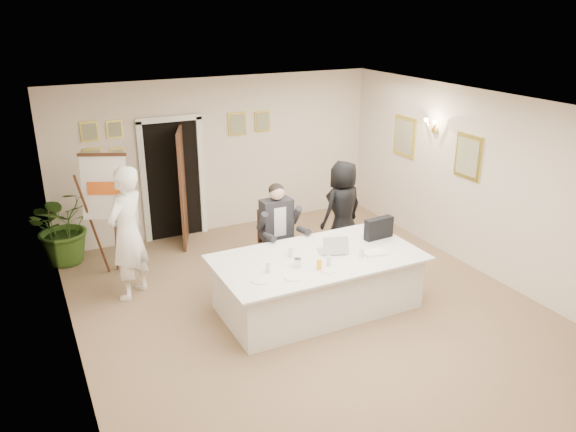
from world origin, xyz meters
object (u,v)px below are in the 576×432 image
at_px(seated_man, 278,231).
at_px(paper_stack, 374,252).
at_px(flip_chart, 110,221).
at_px(oj_glass, 319,264).
at_px(laptop_bag, 379,228).
at_px(conference_table, 317,282).
at_px(steel_jug, 297,263).
at_px(laptop, 331,242).
at_px(standing_woman, 343,209).
at_px(potted_palm, 64,225).
at_px(standing_man, 128,233).

height_order(seated_man, paper_stack, seated_man).
relative_size(flip_chart, oj_glass, 14.69).
distance_m(paper_stack, oj_glass, 0.92).
relative_size(flip_chart, laptop_bag, 4.28).
bearing_deg(conference_table, steel_jug, -158.78).
xyz_separation_m(laptop_bag, oj_glass, (-1.27, -0.51, -0.09)).
height_order(paper_stack, steel_jug, steel_jug).
relative_size(conference_table, flip_chart, 1.47).
bearing_deg(steel_jug, laptop, 18.66).
distance_m(standing_woman, laptop_bag, 1.25).
xyz_separation_m(potted_palm, oj_glass, (2.75, -3.49, 0.20)).
xyz_separation_m(flip_chart, oj_glass, (2.14, -2.68, -0.04)).
bearing_deg(paper_stack, steel_jug, 174.51).
height_order(standing_woman, potted_palm, standing_woman).
bearing_deg(laptop_bag, standing_man, 155.05).
bearing_deg(standing_woman, conference_table, 34.90).
bearing_deg(standing_man, conference_table, 104.02).
xyz_separation_m(standing_woman, potted_palm, (-4.19, 1.74, -0.17)).
xyz_separation_m(conference_table, standing_woman, (1.26, 1.40, 0.41)).
distance_m(potted_palm, oj_glass, 4.45).
relative_size(flip_chart, paper_stack, 6.21).
relative_size(laptop_bag, steel_jug, 4.06).
bearing_deg(laptop, steel_jug, -141.77).
bearing_deg(steel_jug, paper_stack, -5.49).
distance_m(potted_palm, laptop, 4.43).
distance_m(paper_stack, steel_jug, 1.14).
distance_m(conference_table, laptop, 0.58).
bearing_deg(conference_table, paper_stack, -19.27).
bearing_deg(standing_woman, steel_jug, 30.13).
height_order(standing_man, potted_palm, standing_man).
height_order(flip_chart, laptop, flip_chart).
distance_m(standing_woman, potted_palm, 4.54).
relative_size(seated_man, paper_stack, 4.91).
bearing_deg(steel_jug, seated_man, 75.73).
relative_size(laptop, steel_jug, 3.33).
bearing_deg(conference_table, laptop_bag, 8.54).
bearing_deg(laptop, potted_palm, 155.31).
height_order(seated_man, laptop_bag, seated_man).
distance_m(seated_man, potted_palm, 3.51).
bearing_deg(laptop, oj_glass, -115.97).
distance_m(flip_chart, steel_jug, 3.15).
height_order(seated_man, oj_glass, seated_man).
distance_m(flip_chart, laptop, 3.42).
height_order(potted_palm, laptop_bag, potted_palm).
xyz_separation_m(potted_palm, steel_jug, (2.54, -3.30, 0.19)).
relative_size(laptop_bag, oj_glass, 3.43).
bearing_deg(laptop, paper_stack, -12.84).
xyz_separation_m(flip_chart, laptop_bag, (3.42, -2.17, 0.05)).
bearing_deg(conference_table, standing_woman, 48.13).
distance_m(standing_man, standing_woman, 3.48).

